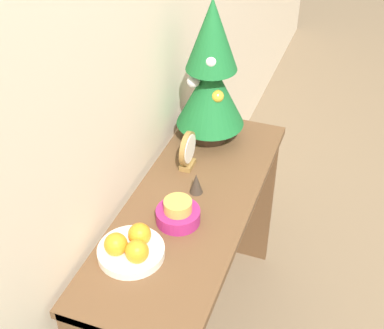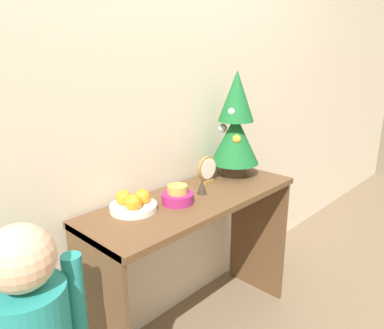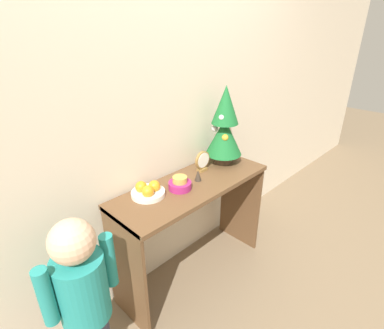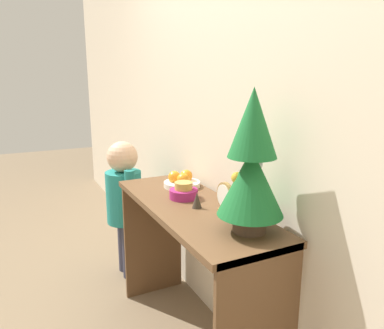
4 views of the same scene
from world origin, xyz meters
name	(u,v)px [view 4 (image 4 of 4)]	position (x,y,z in m)	size (l,w,h in m)	color
back_wall	(238,105)	(0.00, 0.46, 1.25)	(7.00, 0.05, 2.50)	beige
console_table	(192,240)	(0.00, 0.21, 0.59)	(1.14, 0.41, 0.78)	brown
mini_tree	(252,164)	(0.39, 0.27, 1.05)	(0.27, 0.27, 0.57)	#4C3828
fruit_bowl	(182,181)	(-0.30, 0.29, 0.81)	(0.21, 0.21, 0.09)	silver
singing_bowl	(184,192)	(-0.11, 0.21, 0.81)	(0.15, 0.15, 0.09)	#9E2366
desk_clock	(225,198)	(0.18, 0.29, 0.85)	(0.13, 0.04, 0.15)	olive
figurine	(197,200)	(0.05, 0.21, 0.81)	(0.05, 0.05, 0.08)	#382D23
child_figure	(124,195)	(-0.86, 0.11, 0.59)	(0.38, 0.24, 0.96)	#38384C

